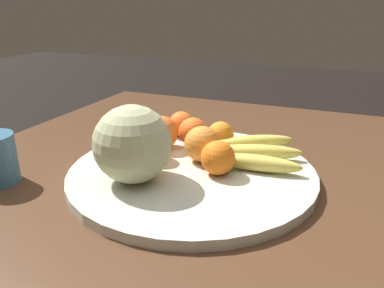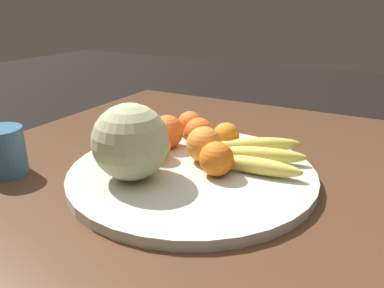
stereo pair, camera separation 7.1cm
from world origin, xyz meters
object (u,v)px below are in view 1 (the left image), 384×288
Objects in this scene: banana_bunch at (253,151)px; kitchen_table at (164,231)px; melon at (132,144)px; fruit_bowl at (192,172)px; orange_mid_center at (181,124)px; orange_back_left at (193,131)px; orange_front_left at (221,135)px; orange_back_right at (162,132)px; orange_top_small at (154,147)px; orange_front_right at (218,158)px; produce_tag at (212,150)px; orange_side_extra at (202,144)px.

kitchen_table is at bearing -149.53° from banana_bunch.
fruit_bowl is at bearing -41.06° from melon.
orange_mid_center is (0.23, 0.06, 0.14)m from kitchen_table.
orange_front_left is at bearing -81.63° from orange_back_left.
orange_top_small is at bearing -165.75° from orange_back_right.
orange_back_left is at bearing 39.25° from orange_front_right.
orange_back_right is (0.07, 0.10, 0.04)m from fruit_bowl.
orange_side_extra is at bearing -179.16° from produce_tag.
orange_top_small reaches higher than fruit_bowl.
melon is 2.15× the size of orange_front_right.
orange_back_right is (-0.06, 0.12, 0.01)m from orange_front_left.
orange_front_right reaches higher than banana_bunch.
orange_back_left reaches higher than kitchen_table.
produce_tag is (-0.03, 0.01, -0.03)m from orange_front_left.
melon is 1.63× the size of produce_tag.
orange_top_small is (-0.08, 0.18, 0.01)m from banana_bunch.
orange_front_left reaches higher than banana_bunch.
orange_front_right is at bearing -95.11° from fruit_bowl.
melon reaches higher than orange_top_small.
orange_front_right is at bearing -133.44° from orange_side_extra.
orange_side_extra is at bearing 173.10° from orange_front_left.
fruit_bowl is at bearing -26.27° from kitchen_table.
orange_side_extra reaches higher than banana_bunch.
melon reaches higher than kitchen_table.
fruit_bowl is 8.16× the size of orange_front_left.
orange_back_right is at bearing 27.18° from kitchen_table.
kitchen_table is at bearing -164.41° from orange_mid_center.
fruit_bowl is at bearing -149.89° from orange_mid_center.
orange_side_extra is (0.13, -0.08, -0.03)m from melon.
orange_front_left is 0.11m from orange_mid_center.
orange_back_left is 1.09× the size of orange_top_small.
orange_mid_center reaches higher than orange_top_small.
kitchen_table is 0.19m from orange_side_extra.
produce_tag is at bearing -12.71° from kitchen_table.
orange_top_small is at bearing -176.35° from orange_mid_center.
orange_front_right is 1.03× the size of orange_back_left.
orange_front_left is (0.19, -0.05, 0.14)m from kitchen_table.
kitchen_table is 20.44× the size of orange_front_right.
banana_bunch is at bearing -63.78° from orange_side_extra.
orange_front_right is (-0.13, -0.04, 0.00)m from orange_front_left.
melon reaches higher than orange_front_left.
fruit_bowl is at bearing 84.89° from orange_front_right.
orange_back_left is at bearing 74.15° from produce_tag.
produce_tag is at bearing -3.30° from fruit_bowl.
kitchen_table is 9.49× the size of melon.
orange_back_left is (0.12, 0.10, -0.00)m from orange_front_right.
orange_front_right is 1.08× the size of orange_mid_center.
orange_back_left is 0.87× the size of orange_side_extra.
orange_front_right is (-0.09, 0.04, 0.02)m from banana_bunch.
kitchen_table is 0.24m from orange_front_left.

